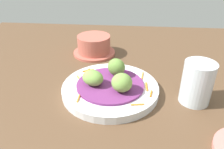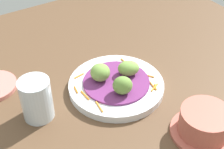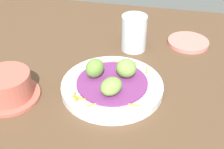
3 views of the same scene
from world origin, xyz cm
name	(u,v)px [view 3 (image 3 of 3)]	position (x,y,z in cm)	size (l,w,h in cm)	color
table_surface	(109,103)	(0.00, 0.00, 1.00)	(110.00, 110.00, 2.00)	brown
main_plate	(111,87)	(-3.55, -0.33, 3.00)	(24.36, 24.36, 2.00)	silver
cabbage_bed	(111,82)	(-3.55, -0.33, 4.28)	(16.97, 16.97, 0.56)	#702D6B
carrot_garnish	(107,81)	(-4.00, -1.33, 4.20)	(19.96, 15.75, 0.40)	orange
guac_scoop_left	(111,86)	(0.67, 0.71, 6.46)	(5.52, 4.36, 3.79)	#759E47
guac_scoop_center	(126,68)	(-6.56, 2.80, 6.79)	(4.94, 4.96, 4.46)	#759E47
guac_scoop_right	(95,68)	(-4.75, -4.50, 6.91)	(4.03, 4.79, 4.70)	olive
side_plate_small	(188,42)	(-30.11, 17.53, 2.55)	(12.13, 12.13, 1.10)	tan
terracotta_bowl	(7,87)	(4.19, -22.86, 5.04)	(14.29, 14.29, 6.50)	#B75B4C
water_glass	(134,33)	(-23.94, 1.89, 7.13)	(7.17, 7.17, 10.27)	silver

